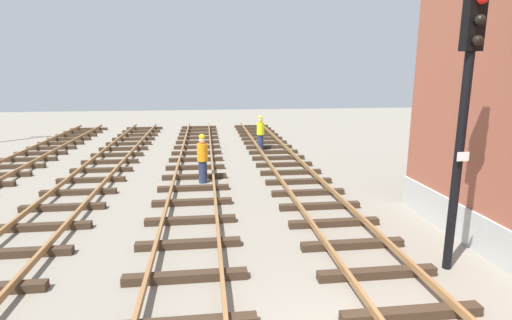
% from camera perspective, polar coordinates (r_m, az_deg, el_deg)
% --- Properties ---
extents(signal_mast, '(0.36, 0.40, 5.61)m').
position_cam_1_polar(signal_mast, '(8.97, 27.43, 7.04)').
color(signal_mast, black).
rests_on(signal_mast, ground).
extents(track_worker_foreground, '(0.40, 0.40, 1.87)m').
position_cam_1_polar(track_worker_foreground, '(15.23, -7.56, 0.18)').
color(track_worker_foreground, '#262D4C').
rests_on(track_worker_foreground, ground).
extents(track_worker_distant, '(0.40, 0.40, 1.87)m').
position_cam_1_polar(track_worker_distant, '(21.35, 0.64, 3.81)').
color(track_worker_distant, '#262D4C').
rests_on(track_worker_distant, ground).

